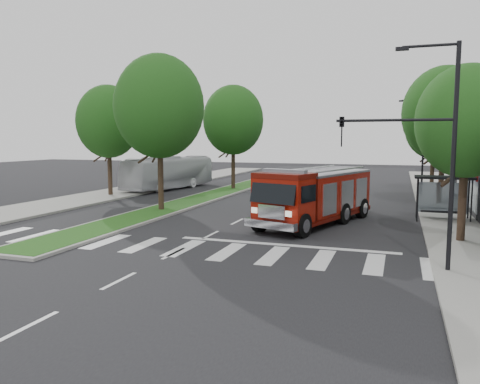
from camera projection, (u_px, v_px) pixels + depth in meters
name	position (u px, v px, depth m)	size (l,w,h in m)	color
ground	(211.00, 235.00, 23.18)	(140.00, 140.00, 0.00)	black
sidewalk_right	(463.00, 216.00, 28.53)	(5.00, 80.00, 0.15)	gray
sidewalk_left	(91.00, 198.00, 37.25)	(5.00, 80.00, 0.15)	gray
median	(226.00, 191.00, 42.02)	(3.00, 50.00, 0.15)	gray
bus_shelter	(444.00, 186.00, 26.99)	(3.20, 1.60, 2.61)	black
tree_right_near	(467.00, 122.00, 20.73)	(4.40, 4.40, 8.05)	black
tree_right_mid	(444.00, 113.00, 31.90)	(5.60, 5.60, 9.72)	black
tree_right_far	(434.00, 127.00, 41.37)	(5.00, 5.00, 8.73)	black
tree_median_near	(159.00, 107.00, 29.99)	(5.80, 5.80, 10.16)	black
tree_median_far	(233.00, 120.00, 43.18)	(5.60, 5.60, 9.72)	black
tree_left_mid	(108.00, 122.00, 38.28)	(5.20, 5.20, 9.16)	black
streetlight_right_near	(426.00, 141.00, 16.26)	(4.08, 0.22, 8.00)	black
streetlight_right_far	(421.00, 142.00, 38.13)	(2.11, 0.20, 8.00)	black
fire_engine	(316.00, 197.00, 25.97)	(5.56, 9.77, 3.25)	#510B04
city_bus	(169.00, 173.00, 44.47)	(2.64, 11.29, 3.15)	silver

